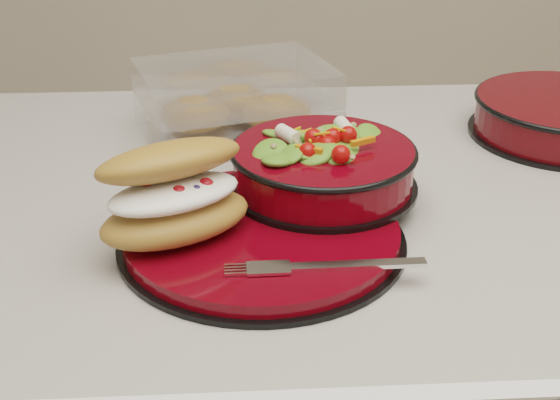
{
  "coord_description": "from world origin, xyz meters",
  "views": [
    {
      "loc": [
        0.02,
        -0.82,
        1.31
      ],
      "look_at": [
        0.06,
        -0.1,
        0.94
      ],
      "focal_mm": 50.0,
      "sensor_mm": 36.0,
      "label": 1
    }
  ],
  "objects": [
    {
      "name": "dinner_plate",
      "position": [
        0.04,
        -0.12,
        0.91
      ],
      "size": [
        0.3,
        0.3,
        0.02
      ],
      "rotation": [
        0.0,
        0.0,
        0.08
      ],
      "color": "black",
      "rests_on": "island_counter"
    },
    {
      "name": "salad_bowl",
      "position": [
        0.11,
        -0.04,
        0.95
      ],
      "size": [
        0.21,
        0.21,
        0.09
      ],
      "rotation": [
        0.0,
        0.0,
        -0.38
      ],
      "color": "black",
      "rests_on": "dinner_plate"
    },
    {
      "name": "croissant",
      "position": [
        -0.05,
        -0.13,
        0.97
      ],
      "size": [
        0.18,
        0.16,
        0.09
      ],
      "rotation": [
        0.0,
        0.0,
        0.46
      ],
      "color": "#B57537",
      "rests_on": "dinner_plate"
    },
    {
      "name": "fork",
      "position": [
        0.1,
        -0.2,
        0.92
      ],
      "size": [
        0.17,
        0.02,
        0.0
      ],
      "rotation": [
        0.0,
        0.0,
        1.59
      ],
      "color": "silver",
      "rests_on": "dinner_plate"
    },
    {
      "name": "pastry_box",
      "position": [
        0.01,
        0.19,
        0.94
      ],
      "size": [
        0.29,
        0.24,
        0.09
      ],
      "rotation": [
        0.0,
        0.0,
        0.3
      ],
      "color": "white",
      "rests_on": "island_counter"
    }
  ]
}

